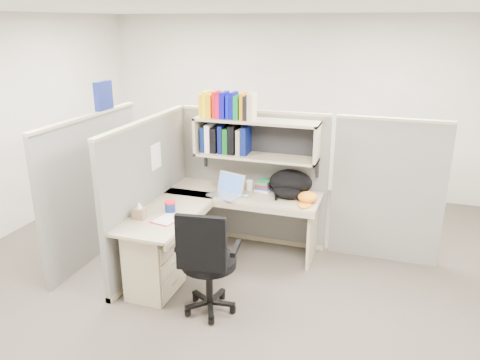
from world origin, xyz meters
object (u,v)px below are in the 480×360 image
(backpack, at_px, (289,184))
(snack_canister, at_px, (170,206))
(desk, at_px, (180,243))
(task_chair, at_px, (208,278))
(laptop, at_px, (225,186))

(backpack, bearing_deg, snack_canister, -141.42)
(desk, relative_size, task_chair, 1.64)
(snack_canister, bearing_deg, laptop, 57.21)
(laptop, distance_m, backpack, 0.72)
(laptop, relative_size, task_chair, 0.33)
(laptop, bearing_deg, snack_canister, -105.50)
(snack_canister, bearing_deg, desk, -32.73)
(laptop, distance_m, task_chair, 1.26)
(backpack, xyz_separation_m, task_chair, (-0.43, -1.37, -0.50))
(laptop, relative_size, snack_canister, 3.09)
(backpack, bearing_deg, task_chair, -106.73)
(snack_canister, bearing_deg, task_chair, -40.86)
(desk, relative_size, laptop, 4.97)
(laptop, height_order, snack_canister, laptop)
(backpack, xyz_separation_m, snack_canister, (-1.06, -0.83, -0.09))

